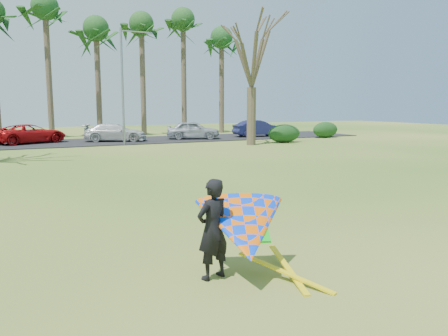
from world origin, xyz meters
name	(u,v)px	position (x,y,z in m)	size (l,w,h in m)	color
ground	(261,225)	(0.00, 0.00, 0.00)	(100.00, 100.00, 0.00)	#205813
parking_strip	(88,142)	(0.00, 25.00, 0.03)	(46.00, 7.00, 0.06)	black
palm_5	(45,9)	(-2.00, 31.00, 10.52)	(4.84, 4.84, 12.24)	#49392C
palm_6	(96,30)	(2.00, 31.00, 9.17)	(4.84, 4.84, 10.84)	brown
palm_7	(141,25)	(6.00, 31.00, 9.85)	(4.84, 4.84, 11.54)	#4F412F
palm_8	(183,21)	(10.00, 31.00, 10.52)	(4.84, 4.84, 12.24)	#453829
palm_9	(222,39)	(14.00, 31.00, 9.17)	(4.84, 4.84, 10.84)	#46392A
bare_tree_right	(252,49)	(10.00, 18.00, 6.57)	(6.27, 6.27, 9.21)	#48392B
streetlight	(125,81)	(2.16, 22.00, 4.46)	(2.28, 0.18, 8.00)	gray
hedge_near	(284,134)	(13.15, 18.56, 0.68)	(2.70, 1.23, 1.35)	#143815
hedge_far	(325,130)	(19.02, 21.02, 0.68)	(2.44, 1.15, 1.35)	#143815
car_2	(30,134)	(-3.89, 25.59, 0.74)	(2.27, 4.92, 1.37)	#B50E10
car_3	(115,132)	(1.95, 24.62, 0.73)	(1.88, 4.62, 1.34)	silver
car_4	(193,130)	(8.10, 24.10, 0.78)	(1.70, 4.23, 1.44)	#A2A6AF
car_5	(258,128)	(14.19, 24.15, 0.77)	(1.50, 4.29, 1.41)	#191B4D
kite_flyer	(241,229)	(-1.98, -2.65, 0.85)	(2.13, 2.39, 2.02)	black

